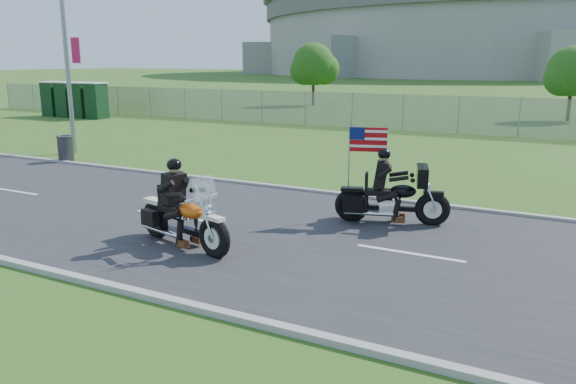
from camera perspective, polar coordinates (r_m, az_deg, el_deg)
The scene contains 16 objects.
ground at distance 13.11m, azimuth -4.87°, elevation -3.71°, with size 420.00×420.00×0.00m, color #335D1D.
road at distance 13.10m, azimuth -4.87°, elevation -3.62°, with size 120.00×8.00×0.04m, color #28282B.
curb_north at distance 16.53m, azimuth 2.64°, elevation 0.08°, with size 120.00×0.18×0.12m, color #9E9B93.
curb_south at distance 10.11m, azimuth -17.38°, elevation -9.22°, with size 120.00×0.18×0.12m, color #9E9B93.
fence at distance 32.87m, azimuth 6.52°, elevation 8.24°, with size 60.00×0.03×2.00m, color gray.
stadium at distance 182.92m, azimuth 19.86°, elevation 16.16°, with size 140.40×140.40×29.20m.
streetlight at distance 25.22m, azimuth -21.50°, elevation 16.51°, with size 0.90×2.46×10.00m.
porta_toilet_a at distance 39.92m, azimuth -18.88°, elevation 8.71°, with size 1.10×1.10×2.30m, color black.
porta_toilet_b at distance 40.94m, azimuth -20.25°, elevation 8.70°, with size 1.10×1.10×2.30m, color black.
porta_toilet_c at distance 41.98m, azimuth -21.56°, elevation 8.68°, with size 1.10×1.10×2.30m, color black.
porta_toilet_d at distance 43.05m, azimuth -22.80°, elevation 8.67°, with size 1.10×1.10×2.30m, color black.
tree_fence_near at distance 40.62m, azimuth 27.01°, elevation 10.64°, with size 3.52×3.28×4.75m.
tree_fence_mid at distance 49.18m, azimuth 2.68°, elevation 12.62°, with size 3.96×3.69×5.30m.
motorcycle_lead at distance 11.81m, azimuth -10.72°, elevation -2.82°, with size 2.75×1.14×1.88m.
motorcycle_follow at distance 13.46m, azimuth 10.48°, elevation -0.69°, with size 2.65×1.25×2.26m.
trash_can at distance 23.06m, azimuth -21.66°, elevation 4.04°, with size 0.57×0.57×0.99m, color #333438.
Camera 1 is at (6.76, -10.57, 3.80)m, focal length 35.00 mm.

